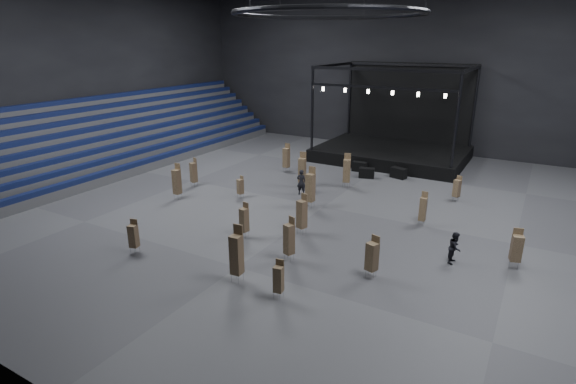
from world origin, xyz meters
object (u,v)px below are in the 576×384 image
Objects in this scene: chair_stack_11 at (286,157)px; stage at (394,144)px; chair_stack_5 at (240,186)px; chair_stack_10 at (517,247)px; chair_stack_8 at (347,170)px; chair_stack_1 at (133,235)px; chair_stack_12 at (279,278)px; chair_stack_0 at (177,181)px; chair_stack_9 at (244,219)px; chair_stack_2 at (457,188)px; flight_case_left at (360,167)px; chair_stack_16 at (310,187)px; flight_case_right at (398,173)px; chair_stack_13 at (302,170)px; flight_case_mid at (367,173)px; chair_stack_4 at (289,238)px; chair_stack_3 at (372,256)px; man_center at (301,182)px; chair_stack_6 at (194,172)px; chair_stack_14 at (237,254)px; crew_member at (455,248)px; chair_stack_7 at (423,208)px; chair_stack_15 at (302,214)px.

stage is at bearing 54.95° from chair_stack_11.
chair_stack_10 is (18.97, -1.82, 0.25)m from chair_stack_5.
chair_stack_8 is at bearing 66.51° from chair_stack_5.
chair_stack_1 is 1.03× the size of chair_stack_12.
chair_stack_8 reaches higher than chair_stack_0.
chair_stack_2 is at bearing 61.59° from chair_stack_9.
stage reaches higher than chair_stack_11.
flight_case_left is 6.75m from chair_stack_11.
chair_stack_16 reaches higher than chair_stack_1.
chair_stack_1 is (-8.58, -21.65, 0.61)m from flight_case_right.
flight_case_left is 3.72m from flight_case_right.
chair_stack_13 is (-2.31, -6.79, 1.06)m from flight_case_left.
chair_stack_0 reaches higher than flight_case_mid.
chair_stack_2 is 14.93m from chair_stack_11.
chair_stack_1 is 8.76m from chair_stack_4.
chair_stack_12 is at bearing -60.40° from chair_stack_11.
chair_stack_3 is at bearing -68.66° from flight_case_mid.
flight_case_left is 0.97× the size of flight_case_right.
man_center is at bearing -140.43° from chair_stack_8.
stage is 7.17× the size of chair_stack_2.
flight_case_mid is 0.48× the size of chair_stack_0.
chair_stack_6 is at bearing -167.76° from chair_stack_8.
chair_stack_16 reaches higher than chair_stack_6.
chair_stack_12 is 2.63m from chair_stack_14.
chair_stack_3 is 1.29× the size of crew_member.
chair_stack_14 reaches higher than chair_stack_5.
chair_stack_5 is 8.78m from chair_stack_8.
chair_stack_1 is (-6.05, -28.23, -0.39)m from stage.
flight_case_left is 18.65m from chair_stack_4.
flight_case_right is 0.60× the size of chair_stack_3.
chair_stack_9 is 5.34m from chair_stack_14.
chair_stack_10 is (5.68, -3.36, 0.02)m from chair_stack_7.
chair_stack_1 is 0.66× the size of chair_stack_16.
chair_stack_14 is at bearing -118.99° from chair_stack_7.
chair_stack_1 is 17.65m from crew_member.
chair_stack_9 reaches higher than chair_stack_2.
man_center is at bearing 147.06° from chair_stack_10.
chair_stack_15 is (11.17, -0.99, -0.06)m from chair_stack_0.
flight_case_left is 0.55× the size of chair_stack_6.
chair_stack_16 is at bearing 28.13° from chair_stack_5.
stage is at bearing 123.38° from chair_stack_3.
chair_stack_3 is 0.94× the size of chair_stack_6.
chair_stack_10 reaches higher than flight_case_right.
chair_stack_0 is 20.85m from chair_stack_2.
chair_stack_6 is at bearing -165.50° from chair_stack_5.
chair_stack_14 reaches higher than chair_stack_1.
chair_stack_7 is 5.15m from crew_member.
chair_stack_3 is 6.75m from chair_stack_14.
chair_stack_9 is 3.54m from chair_stack_15.
flight_case_mid is 0.67× the size of chair_stack_2.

